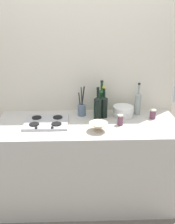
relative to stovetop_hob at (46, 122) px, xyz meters
name	(u,v)px	position (x,y,z in m)	size (l,w,h in m)	color
ground_plane	(88,197)	(0.40, -0.01, -0.91)	(6.00, 6.00, 0.00)	#6B6056
counter_block	(88,162)	(0.40, -0.01, -0.46)	(1.80, 0.70, 0.90)	beige
backsplash_panel	(86,93)	(0.40, 0.37, 0.18)	(1.90, 0.06, 2.18)	beige
stovetop_hob	(46,122)	(0.00, 0.00, 0.00)	(0.42, 0.35, 0.04)	#B2B2B7
plate_stack	(123,111)	(0.78, 0.16, 0.04)	(0.21, 0.21, 0.11)	white
wine_bottle_leftmost	(98,107)	(0.51, 0.08, 0.12)	(0.08, 0.08, 0.34)	black
wine_bottle_mid_left	(104,106)	(0.57, 0.14, 0.11)	(0.08, 0.08, 0.33)	black
wine_bottle_mid_right	(101,101)	(0.56, 0.24, 0.13)	(0.08, 0.08, 0.36)	#19471E
wine_bottle_rightmost	(138,103)	(0.93, 0.21, 0.11)	(0.06, 0.06, 0.34)	gray
mixing_bowl	(98,126)	(0.50, -0.18, 0.03)	(0.18, 0.18, 0.08)	beige
utensil_crock	(82,109)	(0.35, 0.19, 0.06)	(0.08, 0.08, 0.32)	slate
condiment_jar_front	(120,120)	(0.71, -0.06, 0.04)	(0.06, 0.06, 0.11)	#66384C
condiment_jar_rear	(153,114)	(1.07, 0.09, 0.04)	(0.06, 0.06, 0.10)	#66384C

